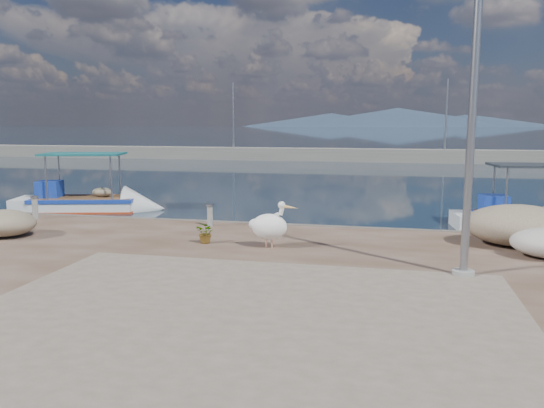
{
  "coord_description": "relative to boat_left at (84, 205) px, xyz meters",
  "views": [
    {
      "loc": [
        3.22,
        -10.6,
        3.55
      ],
      "look_at": [
        0.0,
        3.8,
        1.3
      ],
      "focal_mm": 35.0,
      "sensor_mm": 36.0,
      "label": 1
    }
  ],
  "objects": [
    {
      "name": "potted_plant",
      "position": [
        7.66,
        -6.67,
        0.56
      ],
      "size": [
        0.63,
        0.59,
        0.55
      ],
      "primitive_type": "imported",
      "rotation": [
        0.0,
        0.0,
        -0.42
      ],
      "color": "#33722D",
      "rests_on": "quay"
    },
    {
      "name": "quay_patch",
      "position": [
        9.99,
        -11.68,
        0.29
      ],
      "size": [
        9.0,
        7.0,
        0.01
      ],
      "primitive_type": "cube",
      "color": "gray",
      "rests_on": "quay"
    },
    {
      "name": "ground",
      "position": [
        8.99,
        -8.68,
        -0.22
      ],
      "size": [
        1400.0,
        1400.0,
        0.0
      ],
      "primitive_type": "plane",
      "color": "#162635",
      "rests_on": "ground"
    },
    {
      "name": "mountains",
      "position": [
        13.39,
        641.32,
        9.29
      ],
      "size": [
        370.0,
        280.0,
        22.0
      ],
      "color": "#28384C",
      "rests_on": "ground"
    },
    {
      "name": "boat_left",
      "position": [
        0.0,
        0.0,
        0.0
      ],
      "size": [
        6.02,
        3.28,
        2.76
      ],
      "rotation": [
        0.0,
        0.0,
        0.26
      ],
      "color": "white",
      "rests_on": "ground"
    },
    {
      "name": "lamp_post",
      "position": [
        13.74,
        -8.24,
        3.58
      ],
      "size": [
        0.44,
        0.96,
        7.0
      ],
      "color": "gray",
      "rests_on": "quay"
    },
    {
      "name": "breakwater",
      "position": [
        8.99,
        31.32,
        0.39
      ],
      "size": [
        120.0,
        2.2,
        7.5
      ],
      "color": "gray",
      "rests_on": "ground"
    },
    {
      "name": "net_pile_c",
      "position": [
        15.41,
        -5.2,
        0.8
      ],
      "size": [
        2.64,
        1.89,
        1.04
      ],
      "primitive_type": "ellipsoid",
      "color": "tan",
      "rests_on": "quay"
    },
    {
      "name": "bollard_near",
      "position": [
        6.99,
        -4.44,
        0.64
      ],
      "size": [
        0.22,
        0.22,
        0.66
      ],
      "color": "gray",
      "rests_on": "quay"
    },
    {
      "name": "pelican",
      "position": [
        9.37,
        -6.8,
        0.84
      ],
      "size": [
        1.22,
        0.65,
        1.18
      ],
      "rotation": [
        0.0,
        0.0,
        -0.11
      ],
      "color": "tan",
      "rests_on": "quay"
    },
    {
      "name": "net_pile_b",
      "position": [
        1.95,
        -7.06,
        0.65
      ],
      "size": [
        1.86,
        1.45,
        0.73
      ],
      "primitive_type": "ellipsoid",
      "color": "tan",
      "rests_on": "quay"
    },
    {
      "name": "bollard_far",
      "position": [
        1.07,
        -4.51,
        0.69
      ],
      "size": [
        0.25,
        0.25,
        0.75
      ],
      "color": "gray",
      "rests_on": "quay"
    },
    {
      "name": "boat_right",
      "position": [
        16.96,
        -0.2,
        -0.01
      ],
      "size": [
        5.52,
        2.36,
        2.58
      ],
      "rotation": [
        0.0,
        0.0,
        0.11
      ],
      "color": "white",
      "rests_on": "ground"
    }
  ]
}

